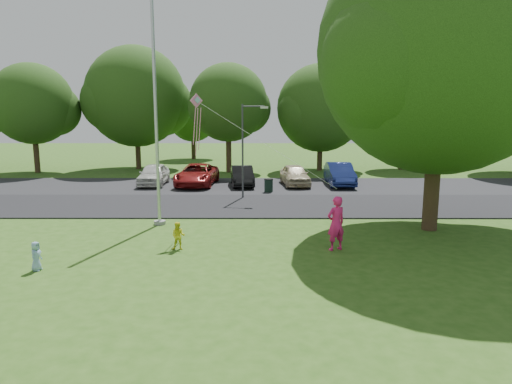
{
  "coord_description": "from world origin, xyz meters",
  "views": [
    {
      "loc": [
        0.73,
        -14.27,
        4.75
      ],
      "look_at": [
        0.69,
        4.0,
        1.6
      ],
      "focal_mm": 32.0,
      "sensor_mm": 36.0,
      "label": 1
    }
  ],
  "objects_px": {
    "woman": "(336,223)",
    "big_tree": "(439,57)",
    "flagpole": "(156,128)",
    "street_lamp": "(246,142)",
    "trash_can": "(269,186)",
    "child_blue": "(36,256)",
    "kite": "(200,114)",
    "child_yellow": "(178,236)"
  },
  "relations": [
    {
      "from": "flagpole",
      "to": "child_yellow",
      "type": "relative_size",
      "value": 10.0
    },
    {
      "from": "big_tree",
      "to": "woman",
      "type": "relative_size",
      "value": 6.21
    },
    {
      "from": "child_yellow",
      "to": "child_blue",
      "type": "height_order",
      "value": "child_yellow"
    },
    {
      "from": "flagpole",
      "to": "kite",
      "type": "xyz_separation_m",
      "value": [
        2.01,
        -1.28,
        0.56
      ]
    },
    {
      "from": "woman",
      "to": "child_yellow",
      "type": "xyz_separation_m",
      "value": [
        -5.53,
        0.02,
        -0.46
      ]
    },
    {
      "from": "trash_can",
      "to": "kite",
      "type": "height_order",
      "value": "kite"
    },
    {
      "from": "flagpole",
      "to": "child_yellow",
      "type": "bearing_deg",
      "value": -68.73
    },
    {
      "from": "kite",
      "to": "child_blue",
      "type": "bearing_deg",
      "value": -171.88
    },
    {
      "from": "woman",
      "to": "kite",
      "type": "xyz_separation_m",
      "value": [
        -4.98,
        2.48,
        3.76
      ]
    },
    {
      "from": "flagpole",
      "to": "street_lamp",
      "type": "relative_size",
      "value": 1.9
    },
    {
      "from": "big_tree",
      "to": "woman",
      "type": "bearing_deg",
      "value": -146.87
    },
    {
      "from": "street_lamp",
      "to": "big_tree",
      "type": "xyz_separation_m",
      "value": [
        7.66,
        -7.07,
        3.73
      ]
    },
    {
      "from": "kite",
      "to": "big_tree",
      "type": "bearing_deg",
      "value": -35.41
    },
    {
      "from": "street_lamp",
      "to": "child_blue",
      "type": "xyz_separation_m",
      "value": [
        -6.16,
        -12.02,
        -2.71
      ]
    },
    {
      "from": "street_lamp",
      "to": "kite",
      "type": "xyz_separation_m",
      "value": [
        -1.62,
        -7.39,
        1.56
      ]
    },
    {
      "from": "trash_can",
      "to": "child_blue",
      "type": "height_order",
      "value": "child_blue"
    },
    {
      "from": "big_tree",
      "to": "child_yellow",
      "type": "distance_m",
      "value": 12.06
    },
    {
      "from": "child_yellow",
      "to": "big_tree",
      "type": "bearing_deg",
      "value": 18.1
    },
    {
      "from": "trash_can",
      "to": "child_yellow",
      "type": "height_order",
      "value": "child_yellow"
    },
    {
      "from": "trash_can",
      "to": "big_tree",
      "type": "distance_m",
      "value": 12.74
    },
    {
      "from": "woman",
      "to": "big_tree",
      "type": "bearing_deg",
      "value": -172.37
    },
    {
      "from": "trash_can",
      "to": "woman",
      "type": "height_order",
      "value": "woman"
    },
    {
      "from": "flagpole",
      "to": "street_lamp",
      "type": "distance_m",
      "value": 7.18
    },
    {
      "from": "street_lamp",
      "to": "big_tree",
      "type": "bearing_deg",
      "value": -30.38
    },
    {
      "from": "child_yellow",
      "to": "child_blue",
      "type": "bearing_deg",
      "value": -149.25
    },
    {
      "from": "flagpole",
      "to": "trash_can",
      "type": "distance_m",
      "value": 10.11
    },
    {
      "from": "flagpole",
      "to": "child_blue",
      "type": "xyz_separation_m",
      "value": [
        -2.53,
        -5.91,
        -3.71
      ]
    },
    {
      "from": "child_blue",
      "to": "flagpole",
      "type": "bearing_deg",
      "value": -20.54
    },
    {
      "from": "child_blue",
      "to": "trash_can",
      "type": "bearing_deg",
      "value": -25.58
    },
    {
      "from": "big_tree",
      "to": "kite",
      "type": "bearing_deg",
      "value": -177.98
    },
    {
      "from": "child_blue",
      "to": "woman",
      "type": "bearing_deg",
      "value": -74.67
    },
    {
      "from": "trash_can",
      "to": "child_yellow",
      "type": "distance_m",
      "value": 12.25
    },
    {
      "from": "flagpole",
      "to": "trash_can",
      "type": "bearing_deg",
      "value": 58.35
    },
    {
      "from": "child_yellow",
      "to": "flagpole",
      "type": "bearing_deg",
      "value": 113.53
    },
    {
      "from": "child_blue",
      "to": "street_lamp",
      "type": "bearing_deg",
      "value": -24.5
    },
    {
      "from": "woman",
      "to": "child_yellow",
      "type": "bearing_deg",
      "value": -25.68
    },
    {
      "from": "street_lamp",
      "to": "kite",
      "type": "height_order",
      "value": "kite"
    },
    {
      "from": "child_yellow",
      "to": "kite",
      "type": "xyz_separation_m",
      "value": [
        0.55,
        2.46,
        4.23
      ]
    },
    {
      "from": "flagpole",
      "to": "trash_can",
      "type": "xyz_separation_m",
      "value": [
        4.93,
        8.0,
        -3.73
      ]
    },
    {
      "from": "street_lamp",
      "to": "big_tree",
      "type": "distance_m",
      "value": 11.07
    },
    {
      "from": "trash_can",
      "to": "big_tree",
      "type": "xyz_separation_m",
      "value": [
        6.36,
        -8.96,
        6.46
      ]
    },
    {
      "from": "flagpole",
      "to": "kite",
      "type": "relative_size",
      "value": 1.87
    }
  ]
}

